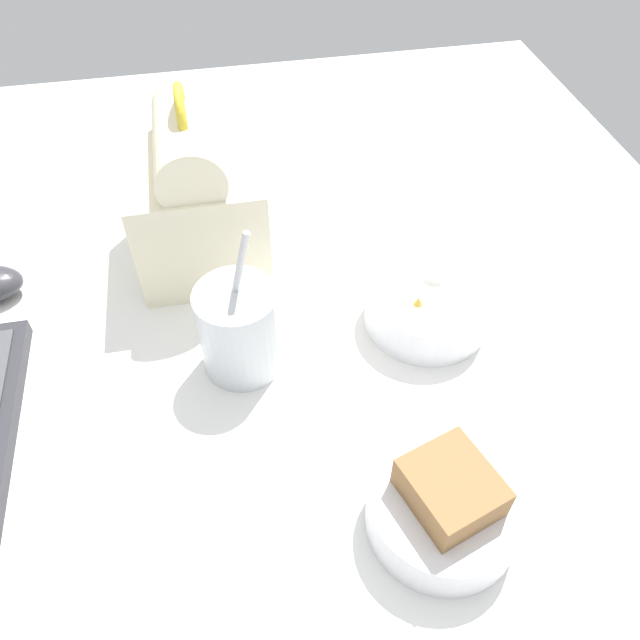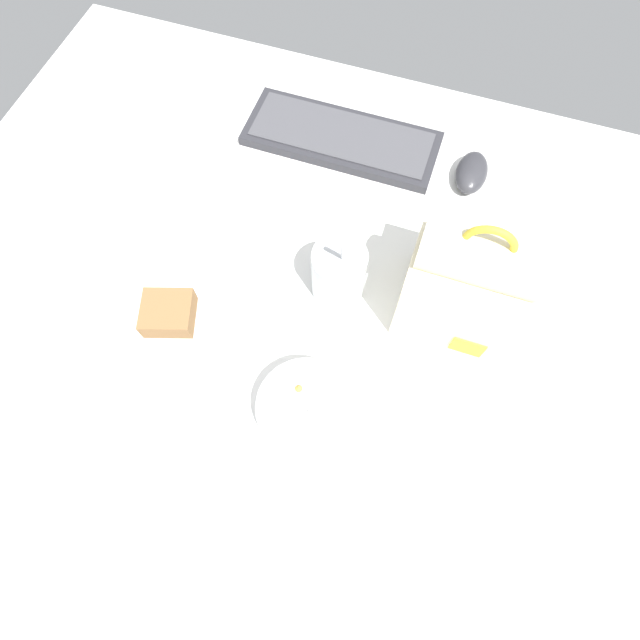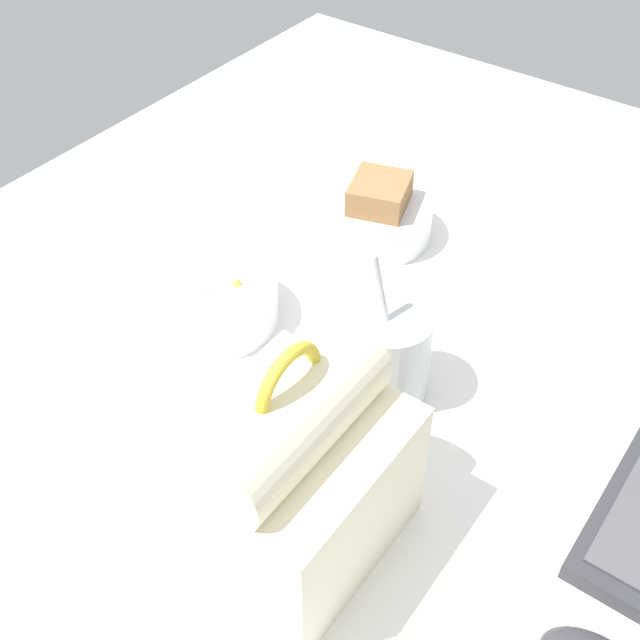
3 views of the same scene
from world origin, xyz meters
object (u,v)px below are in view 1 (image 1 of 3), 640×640
Objects in this scene: soup_cup at (239,328)px; bento_bowl_snacks at (427,304)px; bento_bowl_sandwich at (445,506)px; lunch_bag at (197,197)px.

soup_cup is 1.23× the size of bento_bowl_snacks.
bento_bowl_snacks is at bearing -14.51° from bento_bowl_sandwich.
soup_cup reaches higher than bento_bowl_sandwich.
bento_bowl_sandwich is (-21.15, -14.75, -2.37)cm from soup_cup.
lunch_bag is 18.80cm from soup_cup.
bento_bowl_sandwich is 23.93cm from bento_bowl_snacks.
soup_cup is at bearing -171.88° from lunch_bag.
bento_bowl_sandwich reaches higher than bento_bowl_snacks.
lunch_bag is 43.49cm from bento_bowl_sandwich.
bento_bowl_sandwich is at bearing -145.12° from soup_cup.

